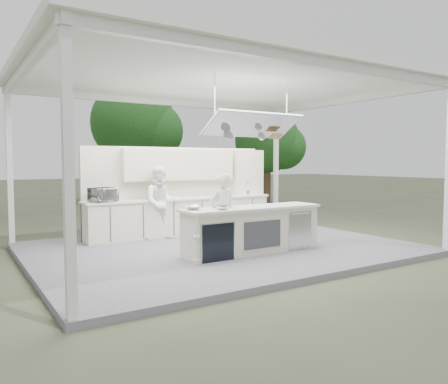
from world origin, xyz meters
TOP-DOWN VIEW (x-y plane):
  - ground at (0.00, 0.00)m, footprint 90.00×90.00m
  - stage_deck at (0.00, 0.00)m, footprint 8.00×6.00m
  - tent at (0.00, -0.01)m, footprint 8.20×6.20m
  - demo_island at (0.18, -0.91)m, footprint 3.10×0.79m
  - back_counter at (0.00, 1.90)m, footprint 5.08×0.72m
  - back_wall_unit at (0.44, 2.11)m, footprint 5.05×0.48m
  - tree_cluster at (-0.16, 9.77)m, footprint 19.55×9.40m
  - head_chef at (-0.40, -0.70)m, footprint 0.60×0.40m
  - sous_chef at (-0.74, 1.55)m, footprint 0.99×0.84m
  - toaster_oven at (-2.08, 1.80)m, footprint 0.70×0.59m
  - bowl_large at (-1.10, -0.75)m, footprint 0.42×0.42m
  - bowl_small at (-0.63, -1.05)m, footprint 0.28×0.28m

SIDE VIEW (x-z plane):
  - ground at x=0.00m, z-range 0.00..0.00m
  - stage_deck at x=0.00m, z-range 0.00..0.12m
  - demo_island at x=0.18m, z-range 0.12..1.07m
  - back_counter at x=0.00m, z-range 0.12..1.07m
  - head_chef at x=-0.40m, z-range 0.12..1.77m
  - sous_chef at x=-0.74m, z-range 0.12..1.89m
  - bowl_small at x=-0.63m, z-range 1.07..1.15m
  - bowl_large at x=-1.10m, z-range 1.07..1.15m
  - toaster_oven at x=-2.08m, z-range 1.07..1.40m
  - back_wall_unit at x=0.44m, z-range 0.45..2.70m
  - tree_cluster at x=-0.16m, z-range 0.36..6.21m
  - tent at x=0.00m, z-range 1.78..5.64m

